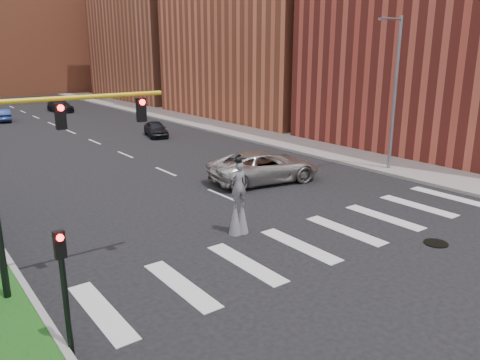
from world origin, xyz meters
TOP-DOWN VIEW (x-y plane):
  - ground_plane at (0.00, 0.00)m, footprint 160.00×160.00m
  - sidewalk_right at (12.50, 25.00)m, footprint 5.00×90.00m
  - manhole at (3.00, -2.00)m, footprint 0.90×0.90m
  - building_mid at (22.00, 30.00)m, footprint 16.00×22.00m
  - building_far at (22.00, 54.00)m, footprint 16.00×22.00m
  - building_backdrop at (6.00, 78.00)m, footprint 26.00×14.00m
  - streetlight at (10.90, 6.00)m, footprint 2.05×0.20m
  - traffic_signal at (-9.78, 3.00)m, footprint 5.30×0.23m
  - secondary_signal at (-10.30, -0.50)m, footprint 0.25×0.21m
  - stilt_performer at (-2.39, 3.37)m, footprint 0.84×0.56m
  - suv_crossing at (3.36, 8.70)m, footprint 6.70×4.03m
  - car_near at (5.10, 25.22)m, footprint 2.44×4.09m
  - car_mid at (-3.44, 42.73)m, footprint 2.05×4.15m
  - car_far at (3.63, 47.24)m, footprint 2.24×4.83m

SIDE VIEW (x-z plane):
  - ground_plane at x=0.00m, z-range 0.00..0.00m
  - manhole at x=3.00m, z-range 0.00..0.04m
  - sidewalk_right at x=12.50m, z-range 0.00..0.18m
  - car_near at x=5.10m, z-range 0.00..1.30m
  - car_mid at x=-3.44m, z-range 0.00..1.31m
  - car_far at x=3.63m, z-range 0.00..1.37m
  - suv_crossing at x=3.36m, z-range 0.00..1.74m
  - stilt_performer at x=-2.39m, z-range -0.29..2.86m
  - secondary_signal at x=-10.30m, z-range 0.33..3.56m
  - traffic_signal at x=-9.78m, z-range 1.05..7.25m
  - streetlight at x=10.90m, z-range 0.40..9.40m
  - building_backdrop at x=6.00m, z-range 0.00..18.00m
  - building_far at x=22.00m, z-range 0.00..20.00m
  - building_mid at x=22.00m, z-range 0.00..24.00m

